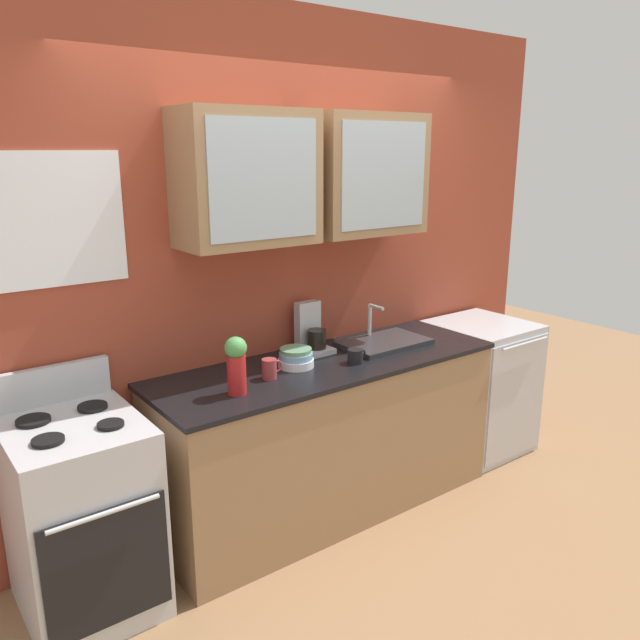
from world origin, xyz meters
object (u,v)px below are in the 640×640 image
object	(u,v)px
sink_faucet	(384,342)
dishwasher	(480,386)
bowl_stack	(296,358)
cup_near_sink	(355,356)
vase	(236,363)
cup_near_bowls	(270,369)
coffee_maker	(312,333)
stove_range	(82,516)

from	to	relation	value
sink_faucet	dishwasher	xyz separation A→B (m)	(0.88, -0.05, -0.47)
bowl_stack	cup_near_sink	distance (m)	0.33
vase	cup_near_bowls	xyz separation A→B (m)	(0.24, 0.09, -0.10)
cup_near_sink	dishwasher	world-z (taller)	cup_near_sink
cup_near_bowls	coffee_maker	distance (m)	0.51
bowl_stack	cup_near_bowls	size ratio (longest dim) A/B	1.68
stove_range	coffee_maker	world-z (taller)	coffee_maker
cup_near_bowls	dishwasher	world-z (taller)	cup_near_bowls
bowl_stack	cup_near_bowls	distance (m)	0.22
stove_range	coffee_maker	bearing A→B (deg)	8.33
stove_range	dishwasher	xyz separation A→B (m)	(2.73, -0.00, -0.01)
coffee_maker	cup_near_sink	bearing A→B (deg)	-77.64
stove_range	coffee_maker	size ratio (longest dim) A/B	3.74
sink_faucet	stove_range	bearing A→B (deg)	-178.67
sink_faucet	dishwasher	distance (m)	1.00
bowl_stack	vase	size ratio (longest dim) A/B	0.68
stove_range	cup_near_bowls	bearing A→B (deg)	-1.78
bowl_stack	cup_near_bowls	xyz separation A→B (m)	(-0.21, -0.07, 0.00)
stove_range	vase	world-z (taller)	vase
dishwasher	sink_faucet	bearing A→B (deg)	176.91
cup_near_bowls	coffee_maker	bearing A→B (deg)	28.51
dishwasher	stove_range	bearing A→B (deg)	179.91
sink_faucet	vase	world-z (taller)	vase
bowl_stack	vase	world-z (taller)	vase
cup_near_sink	cup_near_bowls	bearing A→B (deg)	171.55
sink_faucet	vase	distance (m)	1.12
cup_near_sink	coffee_maker	distance (m)	0.33
dishwasher	coffee_maker	distance (m)	1.43
cup_near_sink	dishwasher	xyz separation A→B (m)	(1.23, 0.10, -0.49)
cup_near_bowls	dishwasher	xyz separation A→B (m)	(1.74, 0.03, -0.51)
cup_near_bowls	dishwasher	distance (m)	1.81
dishwasher	coffee_maker	world-z (taller)	coffee_maker
vase	coffee_maker	distance (m)	0.76
cup_near_bowls	sink_faucet	bearing A→B (deg)	4.89
stove_range	cup_near_sink	world-z (taller)	stove_range
sink_faucet	bowl_stack	bearing A→B (deg)	-179.57
bowl_stack	dishwasher	bearing A→B (deg)	-1.59
coffee_maker	sink_faucet	bearing A→B (deg)	-21.77
stove_range	cup_near_sink	distance (m)	1.58
cup_near_sink	sink_faucet	bearing A→B (deg)	23.27
stove_range	vase	size ratio (longest dim) A/B	3.78
sink_faucet	vase	size ratio (longest dim) A/B	1.82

